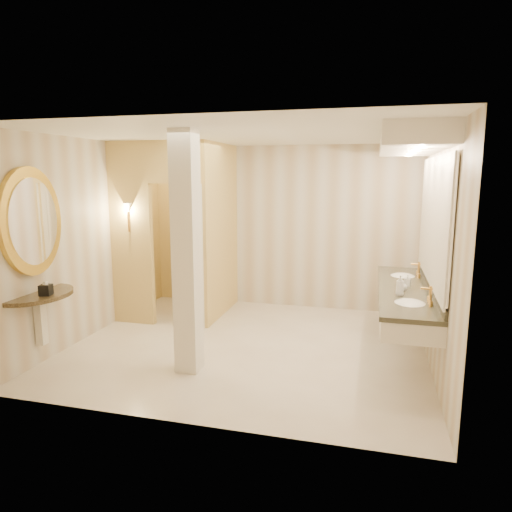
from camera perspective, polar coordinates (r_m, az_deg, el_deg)
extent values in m
plane|color=silver|center=(6.14, -1.00, -11.09)|extent=(4.50, 4.50, 0.00)
plane|color=white|center=(5.75, -1.09, 14.90)|extent=(4.50, 4.50, 0.00)
cube|color=beige|center=(7.72, 2.95, 3.62)|extent=(4.50, 0.02, 2.70)
cube|color=beige|center=(3.93, -8.90, -2.77)|extent=(4.50, 0.02, 2.70)
cube|color=beige|center=(6.75, -19.79, 2.10)|extent=(0.02, 4.00, 2.70)
cube|color=beige|center=(5.63, 21.61, 0.51)|extent=(0.02, 4.00, 2.70)
cube|color=#F4D480|center=(7.21, -4.51, 3.14)|extent=(0.10, 1.50, 2.70)
cube|color=#F4D480|center=(7.00, -15.29, 2.60)|extent=(0.65, 0.10, 2.70)
cube|color=#F4D480|center=(6.61, -10.15, 11.51)|extent=(0.80, 0.10, 0.60)
cube|color=silver|center=(6.94, -7.56, 0.31)|extent=(0.53, 0.66, 2.10)
cylinder|color=gold|center=(6.91, -15.66, 4.17)|extent=(0.03, 0.03, 0.30)
cone|color=silver|center=(6.90, -15.73, 5.82)|extent=(0.14, 0.14, 0.14)
cube|color=silver|center=(5.85, 18.14, -5.15)|extent=(0.60, 2.54, 0.24)
cube|color=black|center=(5.82, 18.20, -4.01)|extent=(0.64, 2.58, 0.05)
cube|color=black|center=(5.84, 20.99, -3.44)|extent=(0.03, 2.54, 0.10)
ellipsoid|color=white|center=(5.17, 18.64, -6.03)|extent=(0.40, 0.44, 0.15)
cylinder|color=gold|center=(5.15, 20.95, -4.72)|extent=(0.03, 0.03, 0.22)
ellipsoid|color=white|center=(6.50, 17.84, -2.74)|extent=(0.40, 0.44, 0.15)
cylinder|color=gold|center=(6.49, 19.66, -1.69)|extent=(0.03, 0.03, 0.22)
cube|color=white|center=(5.71, 21.43, 4.19)|extent=(0.03, 2.54, 1.40)
cube|color=silver|center=(5.67, 19.19, 13.31)|extent=(0.75, 2.74, 0.22)
cylinder|color=black|center=(5.90, -25.85, -4.35)|extent=(0.95, 0.95, 0.05)
cube|color=silver|center=(5.95, -25.33, -7.19)|extent=(0.10, 0.10, 0.60)
cylinder|color=gold|center=(5.75, -26.34, 3.88)|extent=(0.07, 0.95, 0.95)
cylinder|color=white|center=(5.72, -26.04, 3.88)|extent=(0.02, 0.76, 0.76)
cube|color=silver|center=(5.10, -8.65, 0.18)|extent=(0.26, 0.26, 2.70)
cube|color=black|center=(5.69, -24.79, -3.87)|extent=(0.15, 0.15, 0.12)
imported|color=white|center=(7.50, -6.58, -4.42)|extent=(0.53, 0.75, 0.70)
imported|color=beige|center=(5.89, 18.44, -2.91)|extent=(0.08, 0.08, 0.14)
imported|color=silver|center=(5.64, 17.91, -3.55)|extent=(0.12, 0.12, 0.12)
imported|color=#C6B28C|center=(5.39, 17.55, -3.51)|extent=(0.11, 0.11, 0.24)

